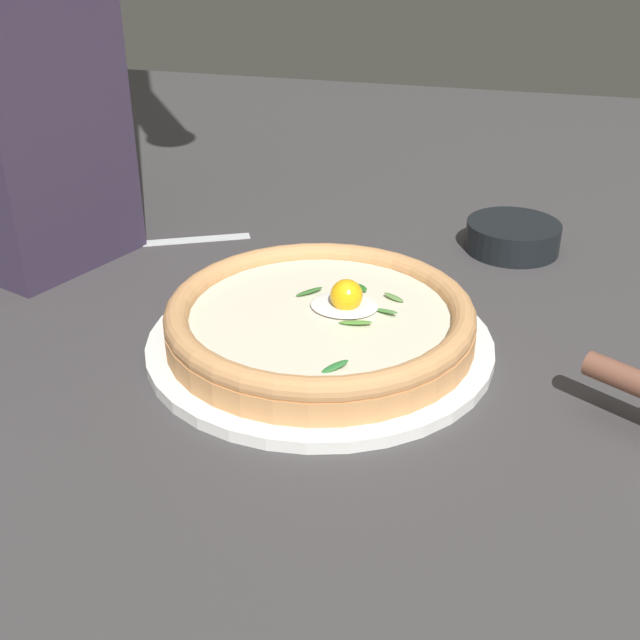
{
  "coord_description": "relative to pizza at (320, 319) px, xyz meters",
  "views": [
    {
      "loc": [
        0.17,
        -0.67,
        0.41
      ],
      "look_at": [
        -0.01,
        -0.01,
        0.03
      ],
      "focal_mm": 45.17,
      "sensor_mm": 36.0,
      "label": 1
    }
  ],
  "objects": [
    {
      "name": "table_knife",
      "position": [
        -0.3,
        0.19,
        -0.03
      ],
      "size": [
        0.21,
        0.12,
        0.01
      ],
      "color": "silver",
      "rests_on": "ground"
    },
    {
      "name": "pizza_plate",
      "position": [
        -0.0,
        -0.0,
        -0.03
      ],
      "size": [
        0.34,
        0.34,
        0.01
      ],
      "primitive_type": "cylinder",
      "color": "white",
      "rests_on": "ground"
    },
    {
      "name": "ground_plane",
      "position": [
        0.0,
        0.01,
        -0.05
      ],
      "size": [
        2.4,
        2.4,
        0.03
      ],
      "primitive_type": "cube",
      "color": "#3D3A3B",
      "rests_on": "ground"
    },
    {
      "name": "pizza",
      "position": [
        0.0,
        0.0,
        0.0
      ],
      "size": [
        0.3,
        0.3,
        0.06
      ],
      "color": "tan",
      "rests_on": "pizza_plate"
    },
    {
      "name": "side_bowl",
      "position": [
        0.17,
        0.3,
        -0.01
      ],
      "size": [
        0.12,
        0.12,
        0.04
      ],
      "primitive_type": "cylinder",
      "color": "black",
      "rests_on": "ground"
    }
  ]
}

